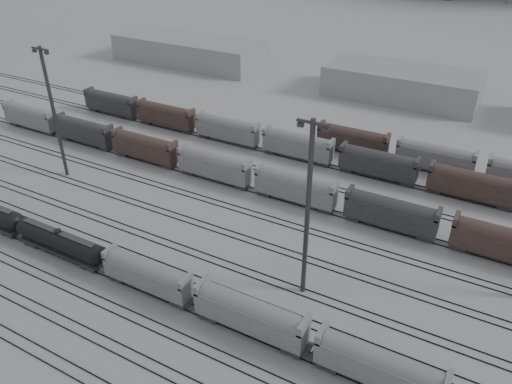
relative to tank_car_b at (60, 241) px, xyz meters
The scene contains 13 objects.
ground 16.76m from the tank_car_b, ahead, with size 900.00×900.00×0.00m, color #BABBC0.
tracks 23.49m from the tank_car_b, 44.94° to the left, with size 220.00×71.50×0.16m.
tank_car_b is the anchor object (origin of this frame).
hopper_car_a 16.79m from the tank_car_b, ahead, with size 13.60×2.70×4.86m.
hopper_car_b 32.93m from the tank_car_b, ahead, with size 14.87×2.96×5.32m.
hopper_car_c 49.07m from the tank_car_b, ahead, with size 14.40×2.86×5.15m.
light_mast_b 28.88m from the tank_car_b, 135.75° to the left, with size 4.02×0.64×25.15m.
light_mast_c 38.48m from the tank_car_b, 16.28° to the left, with size 4.09×0.65×25.55m.
bg_string_near 39.53m from the tank_car_b, 51.64° to the left, with size 151.00×3.00×5.60m.
bg_string_mid 58.32m from the tank_car_b, 53.69° to the left, with size 151.00×3.00×5.60m.
bg_string_far 75.71m from the tank_car_b, 46.59° to the left, with size 66.00×3.00×5.60m.
warehouse_left 103.57m from the tank_car_b, 114.82° to the left, with size 50.00×18.00×8.00m, color gray.
warehouse_mid 97.68m from the tank_car_b, 74.24° to the left, with size 40.00×18.00×8.00m, color gray.
Camera 1 is at (38.65, -37.88, 47.03)m, focal length 35.00 mm.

